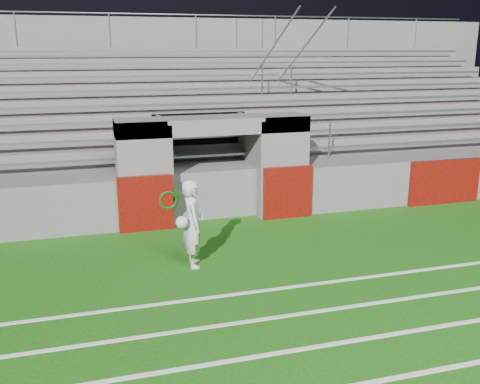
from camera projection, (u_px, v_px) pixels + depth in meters
name	position (u px, v px, depth m)	size (l,w,h in m)	color
ground	(256.00, 269.00, 10.62)	(90.00, 90.00, 0.00)	#16500D
stadium_structure	(182.00, 134.00, 17.62)	(26.00, 8.48, 5.42)	#5A5755
goalkeeper_with_ball	(193.00, 223.00, 10.56)	(0.61, 0.67, 1.77)	silver
hose_coil	(168.00, 198.00, 12.79)	(0.54, 0.15, 0.58)	#0F460E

